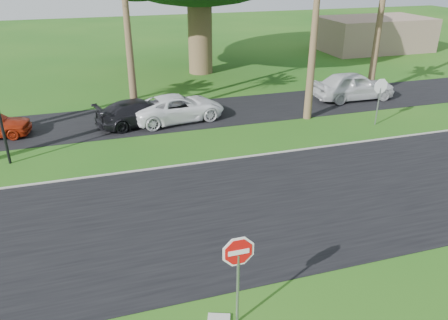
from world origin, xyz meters
TOP-DOWN VIEW (x-y plane):
  - ground at (0.00, 0.00)m, footprint 120.00×120.00m
  - road at (0.00, 2.00)m, footprint 120.00×8.00m
  - parking_strip at (0.00, 12.50)m, footprint 120.00×5.00m
  - curb at (0.00, 6.05)m, footprint 120.00×0.12m
  - stop_sign_near at (0.50, -3.00)m, footprint 1.05×0.07m
  - stop_sign_far at (12.00, 8.00)m, footprint 1.05×0.07m
  - building_far at (24.00, 26.00)m, footprint 10.00×6.00m
  - car_dark at (0.05, 11.70)m, footprint 4.94×2.97m
  - car_minivan at (2.10, 11.74)m, footprint 5.33×3.05m
  - car_pickup at (13.34, 12.36)m, footprint 5.10×2.18m
  - utility_slab at (0.08, -2.82)m, footprint 0.64×0.52m

SIDE VIEW (x-z plane):
  - ground at x=0.00m, z-range 0.00..0.00m
  - road at x=0.00m, z-range 0.00..0.02m
  - parking_strip at x=0.00m, z-range 0.00..0.02m
  - curb at x=0.00m, z-range 0.00..0.06m
  - utility_slab at x=0.08m, z-range 0.00..0.06m
  - car_dark at x=0.05m, z-range 0.00..1.34m
  - car_minivan at x=2.10m, z-range 0.00..1.40m
  - car_pickup at x=13.34m, z-range 0.00..1.72m
  - building_far at x=24.00m, z-range 0.00..3.00m
  - stop_sign_near at x=0.50m, z-range 0.46..3.09m
  - stop_sign_far at x=12.00m, z-range 0.46..3.09m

